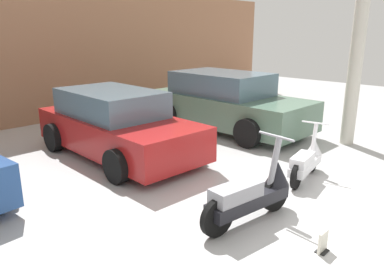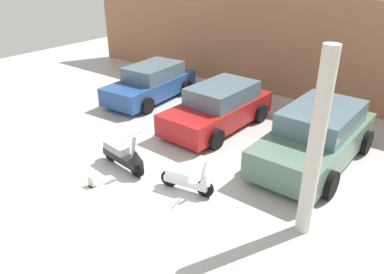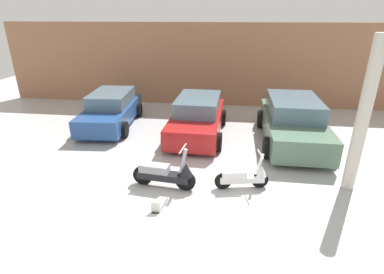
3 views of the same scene
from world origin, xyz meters
name	(u,v)px [view 3 (image 3 of 3)]	position (x,y,z in m)	size (l,w,h in m)	color
ground_plane	(187,205)	(0.00, 0.00, 0.00)	(28.00, 28.00, 0.00)	#B2B2B2
wall_back	(212,65)	(0.00, 8.18, 1.84)	(19.60, 0.12, 3.68)	#9E6B4C
scooter_front_left	(166,173)	(-0.60, 0.67, 0.40)	(1.62, 0.58, 1.13)	black
scooter_front_right	(244,176)	(1.31, 0.88, 0.33)	(1.33, 0.54, 0.94)	black
car_rear_left	(111,110)	(-3.62, 4.86, 0.61)	(2.02, 3.85, 1.27)	navy
car_rear_center	(198,117)	(-0.22, 4.32, 0.64)	(2.00, 3.97, 1.33)	maroon
car_rear_right	(293,122)	(3.00, 4.06, 0.70)	(2.13, 4.32, 1.46)	#51705B
placard_near_left_scooter	(156,208)	(-0.64, -0.37, 0.11)	(0.20, 0.12, 0.26)	black
support_column_side	(363,118)	(3.90, 1.24, 1.84)	(0.29, 0.29, 3.68)	beige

